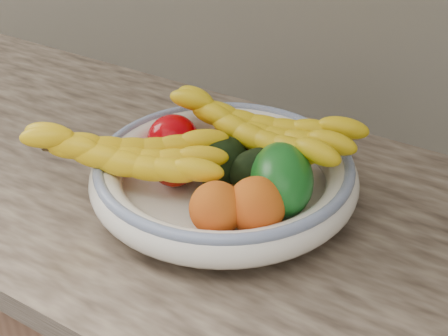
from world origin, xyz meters
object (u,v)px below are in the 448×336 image
fruit_bowl (224,175)px  green_mango (282,179)px  banana_bunch_front (126,159)px  banana_bunch_back (258,134)px

fruit_bowl → green_mango: size_ratio=2.99×
green_mango → banana_bunch_front: 0.22m
fruit_bowl → green_mango: bearing=-2.6°
fruit_bowl → banana_bunch_back: banana_bunch_back is taller
fruit_bowl → banana_bunch_front: size_ratio=1.27×
green_mango → banana_bunch_back: banana_bunch_back is taller
fruit_bowl → green_mango: green_mango is taller
fruit_bowl → banana_bunch_back: 0.08m
banana_bunch_front → fruit_bowl: bearing=8.9°
banana_bunch_back → banana_bunch_front: size_ratio=1.07×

